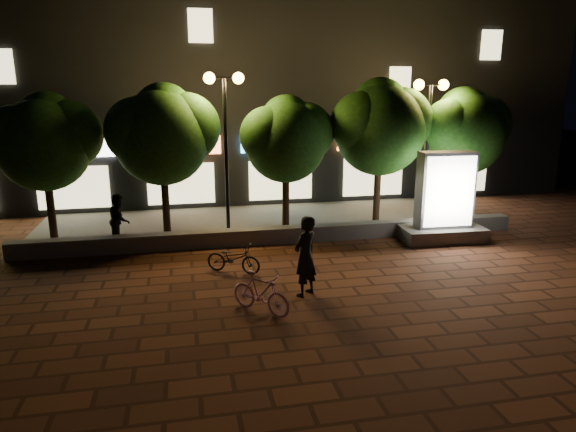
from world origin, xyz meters
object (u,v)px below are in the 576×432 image
object	(u,v)px
rider	(305,256)
scooter_pink	(261,293)
tree_far_right	(465,128)
pedestrian	(120,220)
street_lamp_right	(429,114)
tree_far_left	(45,139)
street_lamp_left	(225,113)
ad_kiosk	(444,205)
tree_left	(163,131)
scooter_parked	(233,258)
tree_right	(381,124)
tree_mid	(287,136)

from	to	relation	value
rider	scooter_pink	bearing A→B (deg)	-6.64
tree_far_right	pedestrian	xyz separation A→B (m)	(-11.92, -0.96, -2.49)
street_lamp_right	rider	xyz separation A→B (m)	(-5.67, -5.44, -2.93)
tree_far_left	rider	distance (m)	9.16
street_lamp_left	ad_kiosk	xyz separation A→B (m)	(6.70, -2.00, -2.87)
street_lamp_right	scooter_pink	size ratio (longest dim) A/B	3.25
tree_far_left	scooter_pink	size ratio (longest dim) A/B	3.02
tree_left	pedestrian	world-z (taller)	tree_left
tree_far_right	rider	bearing A→B (deg)	-141.71
scooter_pink	scooter_parked	world-z (taller)	scooter_pink
tree_right	scooter_pink	bearing A→B (deg)	-128.84
tree_left	tree_far_right	distance (m)	10.50
street_lamp_left	rider	size ratio (longest dim) A/B	2.67
ad_kiosk	scooter_pink	xyz separation A→B (m)	(-6.55, -4.20, -0.70)
scooter_parked	pedestrian	world-z (taller)	pedestrian
tree_left	street_lamp_left	bearing A→B (deg)	-7.70
street_lamp_right	ad_kiosk	world-z (taller)	street_lamp_right
street_lamp_right	scooter_parked	size ratio (longest dim) A/B	3.30
scooter_pink	rider	world-z (taller)	rider
tree_left	ad_kiosk	xyz separation A→B (m)	(8.65, -2.26, -2.29)
tree_far_left	ad_kiosk	world-z (taller)	tree_far_left
tree_far_right	scooter_parked	size ratio (longest dim) A/B	3.16
scooter_pink	rider	bearing A→B (deg)	-10.56
tree_far_left	street_lamp_left	distance (m)	5.50
tree_far_left	tree_far_right	world-z (taller)	tree_far_right
tree_far_right	street_lamp_left	size ratio (longest dim) A/B	0.92
tree_mid	scooter_parked	bearing A→B (deg)	-120.12
tree_far_right	pedestrian	distance (m)	12.21
tree_right	scooter_parked	world-z (taller)	tree_right
street_lamp_right	tree_right	bearing A→B (deg)	170.90
tree_mid	tree_right	xyz separation A→B (m)	(3.31, 0.00, 0.35)
tree_far_left	tree_far_right	xyz separation A→B (m)	(14.00, 0.00, 0.08)
tree_far_right	street_lamp_right	distance (m)	1.66
scooter_pink	scooter_parked	size ratio (longest dim) A/B	1.02
tree_right	tree_far_right	world-z (taller)	tree_right
tree_right	pedestrian	distance (m)	9.18
rider	street_lamp_left	bearing A→B (deg)	-115.73
tree_left	rider	size ratio (longest dim) A/B	2.53
tree_mid	pedestrian	size ratio (longest dim) A/B	2.80
tree_right	street_lamp_left	world-z (taller)	street_lamp_left
tree_right	tree_far_right	bearing A→B (deg)	-0.00
tree_left	tree_far_right	bearing A→B (deg)	-0.00
tree_mid	tree_left	bearing A→B (deg)	180.00
street_lamp_right	scooter_parked	world-z (taller)	street_lamp_right
tree_left	scooter_parked	distance (m)	5.22
tree_far_right	street_lamp_left	distance (m)	8.58
tree_mid	ad_kiosk	size ratio (longest dim) A/B	1.57
scooter_pink	tree_right	bearing A→B (deg)	7.74
tree_far_left	scooter_pink	bearing A→B (deg)	-49.10
ad_kiosk	scooter_parked	distance (m)	7.12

